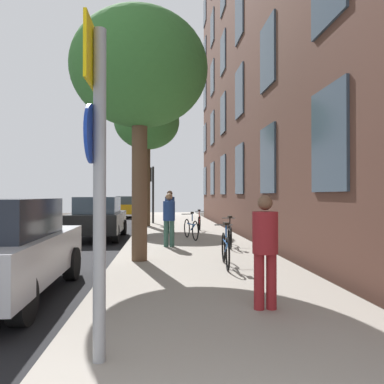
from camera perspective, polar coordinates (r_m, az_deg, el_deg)
The scene contains 16 objects.
ground_plane at distance 16.09m, azimuth -13.93°, elevation -6.54°, with size 41.80×41.80×0.00m, color #332D28.
road_asphalt at distance 16.55m, azimuth -21.17°, elevation -6.34°, with size 7.00×38.00×0.01m, color black.
sidewalk at distance 15.90m, azimuth -1.31°, elevation -6.41°, with size 4.20×38.00×0.12m, color gray.
sign_post at distance 3.61m, azimuth -14.45°, elevation 4.40°, with size 0.16×0.60×3.19m.
traffic_light at distance 21.10m, azimuth -6.32°, elevation 1.20°, with size 0.43×0.24×3.21m.
tree_near at distance 9.46m, azimuth -8.08°, elevation 18.00°, with size 3.29×3.29×6.02m.
tree_far at distance 19.54m, azimuth -6.97°, elevation 10.55°, with size 3.36×3.36×6.81m.
bicycle_0 at distance 8.28m, azimuth 5.19°, elevation -8.73°, with size 0.42×1.69×0.98m.
bicycle_1 at distance 11.39m, azimuth 5.82°, elevation -6.55°, with size 0.42×1.71×0.95m.
bicycle_2 at distance 13.31m, azimuth -0.15°, elevation -5.63°, with size 0.52×1.71×0.98m.
bicycle_3 at distance 16.14m, azimuth 1.14°, elevation -4.78°, with size 0.43×1.71×0.96m.
pedestrian_0 at distance 5.22m, azimuth 11.22°, elevation -7.87°, with size 0.47×0.47×1.57m.
pedestrian_1 at distance 11.33m, azimuth -3.56°, elevation -3.75°, with size 0.50×0.50×1.63m.
pedestrian_2 at distance 15.29m, azimuth -3.45°, elevation -2.63°, with size 0.55×0.55×1.77m.
car_1 at distance 14.67m, azimuth -14.17°, elevation -3.83°, with size 1.83×4.21×1.62m.
car_2 at distance 28.77m, azimuth -9.98°, elevation -2.23°, with size 1.98×4.16×1.62m.
Camera 1 is at (0.17, -0.79, 1.68)m, focal length 34.57 mm.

